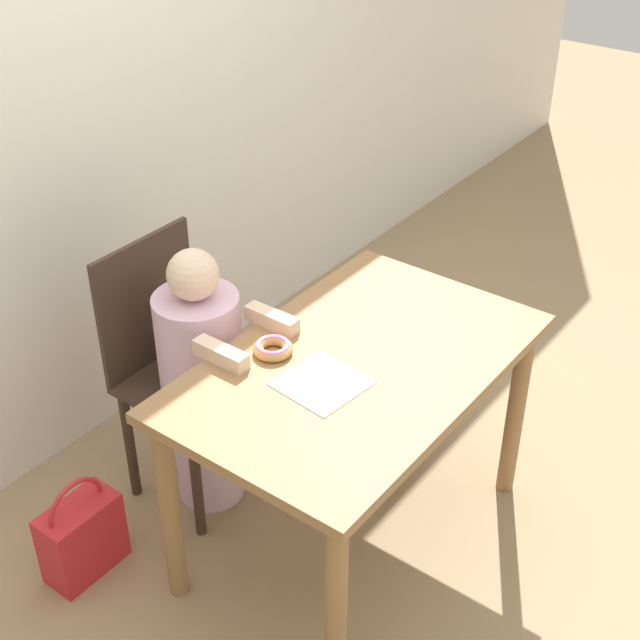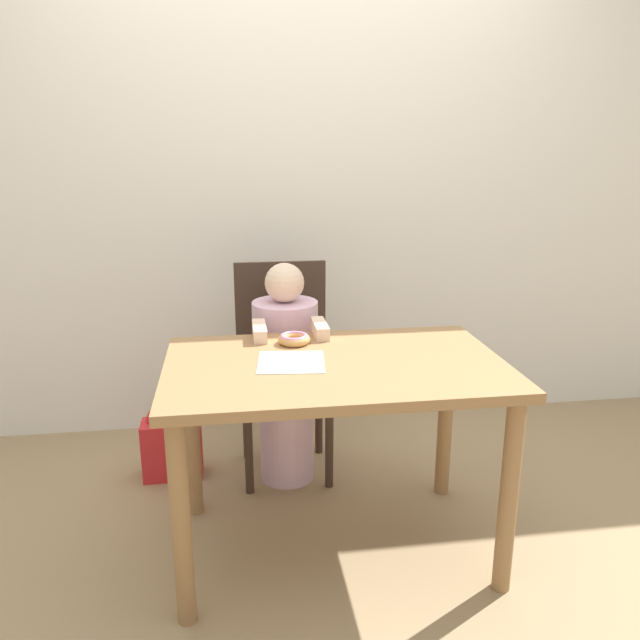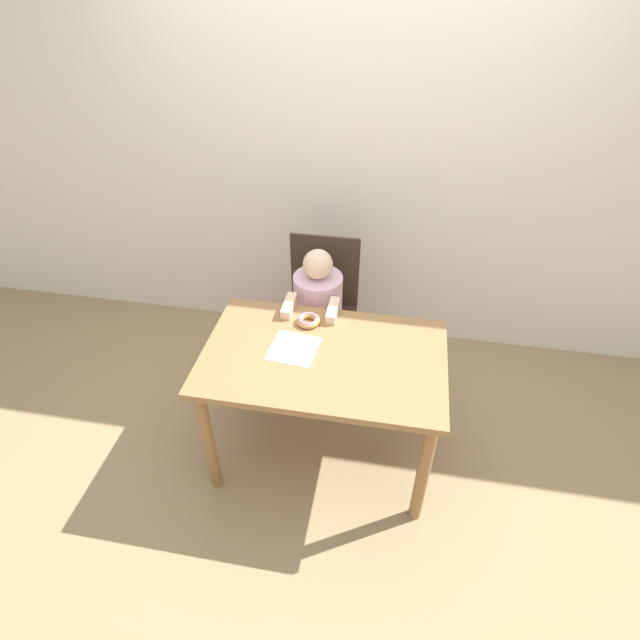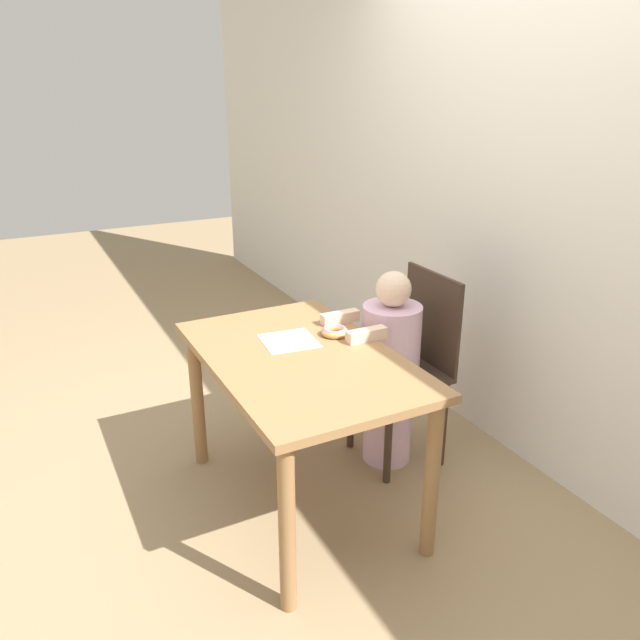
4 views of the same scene
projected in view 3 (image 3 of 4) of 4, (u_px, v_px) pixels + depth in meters
name	position (u px, v px, depth m)	size (l,w,h in m)	color
ground_plane	(323.00, 450.00, 2.81)	(12.00, 12.00, 0.00)	#997F5B
wall_back	(358.00, 158.00, 2.93)	(8.00, 0.05, 2.50)	silver
dining_table	(324.00, 371.00, 2.43)	(1.15, 0.73, 0.72)	olive
chair	(321.00, 311.00, 3.01)	(0.41, 0.38, 0.94)	#38281E
child_figure	(318.00, 324.00, 2.93)	(0.28, 0.44, 0.97)	silver
donut	(308.00, 320.00, 2.54)	(0.12, 0.12, 0.04)	tan
napkin	(294.00, 348.00, 2.39)	(0.25, 0.25, 0.00)	white
handbag	(245.00, 348.00, 3.28)	(0.26, 0.13, 0.37)	red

